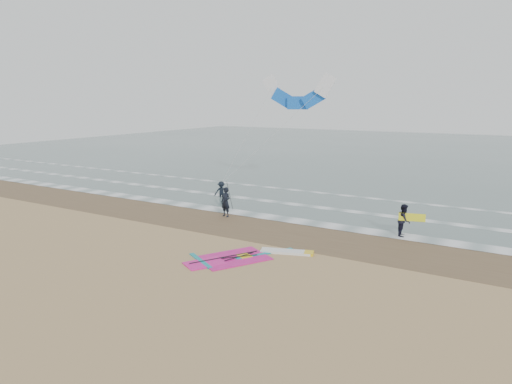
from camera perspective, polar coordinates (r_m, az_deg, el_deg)
The scene contains 11 objects.
ground at distance 19.69m, azimuth -5.06°, elevation -9.07°, with size 120.00×120.00×0.00m, color tan.
sea_water at distance 64.27m, azimuth 20.59°, elevation 4.55°, with size 120.00×80.00×0.02m, color #47605E.
wet_sand_band at distance 24.57m, azimuth 3.08°, elevation -4.85°, with size 120.00×5.00×0.01m, color brown.
foam_waterline at distance 28.45m, azimuth 7.19°, elevation -2.60°, with size 120.00×9.15×0.02m.
windsurf_rig at distance 20.52m, azimuth -0.97°, elevation -8.07°, with size 4.98×4.72×0.12m.
person_standing at distance 27.32m, azimuth -3.81°, elevation -1.26°, with size 0.65×0.43×1.79m, color black.
person_walking at distance 24.59m, azimuth 18.02°, elevation -3.37°, with size 0.82×0.64×1.68m, color black.
person_wading at distance 32.72m, azimuth -4.36°, elevation 0.61°, with size 0.99×0.57×1.53m, color black.
held_pole at distance 27.07m, azimuth -3.29°, elevation -0.47°, with size 0.17×0.86×1.82m.
carried_kiteboard at distance 24.36m, azimuth 18.91°, elevation -3.02°, with size 1.30×0.51×0.39m.
surf_kite at distance 34.35m, azimuth 5.23°, elevation 12.05°, with size 6.64×5.00×7.86m.
Camera 1 is at (10.76, -14.99, 6.87)m, focal length 32.00 mm.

